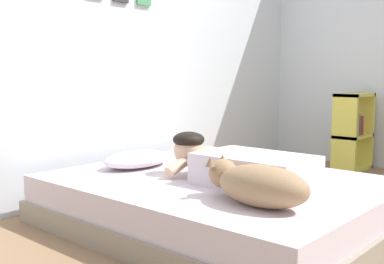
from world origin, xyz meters
The scene contains 9 objects.
ground_plane centered at (0.00, 0.00, 0.00)m, with size 13.41×13.41×0.00m, color #8C6B4C.
back_wall centered at (0.00, 1.43, 1.25)m, with size 4.71×0.12×2.50m.
bed centered at (-0.19, 0.27, 0.15)m, with size 1.53×1.98×0.30m.
pillow centered at (-0.28, 0.90, 0.35)m, with size 0.52×0.32×0.11m, color silver.
person_lying centered at (-0.21, 0.12, 0.40)m, with size 0.43×0.92×0.27m.
dog centered at (-0.54, -0.25, 0.40)m, with size 0.26×0.57×0.21m.
coffee_cup centered at (0.04, 0.62, 0.33)m, with size 0.12×0.09×0.07m.
cell_phone centered at (-0.39, 0.04, 0.30)m, with size 0.07×0.14×0.01m, color black.
bookshelf centered at (2.03, 0.36, 0.39)m, with size 0.45×0.24×0.75m.
Camera 1 is at (-2.39, -1.48, 0.91)m, focal length 44.08 mm.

